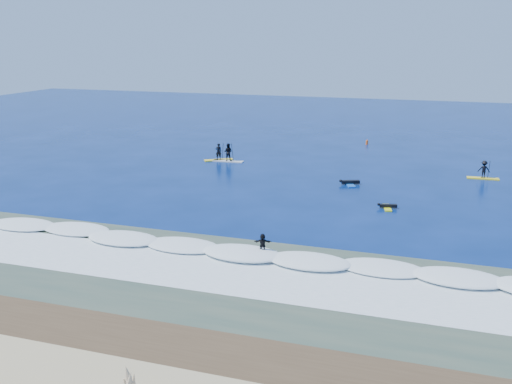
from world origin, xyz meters
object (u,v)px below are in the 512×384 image
(sup_paddler_center, at_px, (228,154))
(marker_buoy, at_px, (367,142))
(prone_paddler_far, at_px, (350,183))
(sup_paddler_right, at_px, (484,171))
(prone_paddler_near, at_px, (387,207))
(wave_surfer, at_px, (263,244))
(sup_paddler_left, at_px, (219,154))

(sup_paddler_center, distance_m, marker_buoy, 18.70)
(prone_paddler_far, distance_m, marker_buoy, 19.53)
(sup_paddler_right, xyz_separation_m, prone_paddler_near, (-7.39, -11.96, -0.62))
(sup_paddler_center, xyz_separation_m, prone_paddler_near, (17.13, -11.71, -0.69))
(sup_paddler_right, height_order, prone_paddler_near, sup_paddler_right)
(wave_surfer, bearing_deg, sup_paddler_center, 100.12)
(sup_paddler_right, bearing_deg, prone_paddler_near, -123.96)
(sup_paddler_right, bearing_deg, marker_buoy, 129.19)
(sup_paddler_left, distance_m, sup_paddler_right, 25.69)
(sup_paddler_right, bearing_deg, sup_paddler_center, 178.33)
(prone_paddler_near, relative_size, prone_paddler_far, 0.82)
(sup_paddler_right, relative_size, prone_paddler_near, 1.45)
(sup_paddler_left, distance_m, wave_surfer, 26.98)
(marker_buoy, bearing_deg, sup_paddler_center, -131.39)
(sup_paddler_right, distance_m, prone_paddler_far, 12.59)
(sup_paddler_right, height_order, wave_surfer, sup_paddler_right)
(wave_surfer, height_order, marker_buoy, wave_surfer)
(sup_paddler_right, distance_m, marker_buoy, 18.38)
(sup_paddler_center, relative_size, prone_paddler_near, 1.67)
(prone_paddler_near, bearing_deg, sup_paddler_center, 42.86)
(prone_paddler_near, xyz_separation_m, wave_surfer, (-6.07, -12.03, 0.58))
(prone_paddler_near, height_order, marker_buoy, marker_buoy)
(prone_paddler_far, bearing_deg, sup_paddler_left, 46.01)
(prone_paddler_far, relative_size, wave_surfer, 1.34)
(sup_paddler_left, relative_size, prone_paddler_far, 1.23)
(sup_paddler_center, xyz_separation_m, prone_paddler_far, (13.33, -5.48, -0.67))
(sup_paddler_center, bearing_deg, prone_paddler_near, -37.81)
(sup_paddler_center, height_order, prone_paddler_near, sup_paddler_center)
(marker_buoy, bearing_deg, sup_paddler_left, -134.60)
(sup_paddler_left, xyz_separation_m, sup_paddler_center, (1.17, -0.30, 0.18))
(sup_paddler_left, relative_size, sup_paddler_right, 1.03)
(sup_paddler_center, relative_size, marker_buoy, 4.64)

